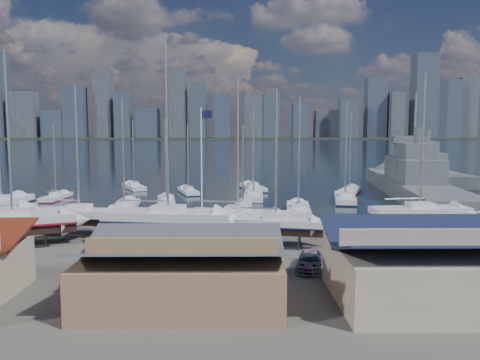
{
  "coord_description": "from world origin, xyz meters",
  "views": [
    {
      "loc": [
        3.32,
        -54.02,
        10.57
      ],
      "look_at": [
        3.8,
        8.0,
        4.05
      ],
      "focal_mm": 35.0,
      "sensor_mm": 36.0,
      "label": 1
    }
  ],
  "objects_px": {
    "naval_ship_west": "(422,171)",
    "car_a": "(12,268)",
    "naval_ship_east": "(412,186)",
    "flagpole": "(202,164)"
  },
  "relations": [
    {
      "from": "flagpole",
      "to": "naval_ship_east",
      "type": "bearing_deg",
      "value": 43.47
    },
    {
      "from": "naval_ship_west",
      "to": "car_a",
      "type": "relative_size",
      "value": 10.29
    },
    {
      "from": "car_a",
      "to": "flagpole",
      "type": "relative_size",
      "value": 0.32
    },
    {
      "from": "naval_ship_west",
      "to": "flagpole",
      "type": "distance_m",
      "value": 74.27
    },
    {
      "from": "naval_ship_west",
      "to": "naval_ship_east",
      "type": "bearing_deg",
      "value": 158.07
    },
    {
      "from": "car_a",
      "to": "flagpole",
      "type": "height_order",
      "value": "flagpole"
    },
    {
      "from": "naval_ship_east",
      "to": "naval_ship_west",
      "type": "bearing_deg",
      "value": -16.91
    },
    {
      "from": "naval_ship_west",
      "to": "flagpole",
      "type": "relative_size",
      "value": 3.28
    },
    {
      "from": "naval_ship_west",
      "to": "car_a",
      "type": "bearing_deg",
      "value": 143.14
    },
    {
      "from": "naval_ship_west",
      "to": "car_a",
      "type": "distance_m",
      "value": 91.53
    }
  ]
}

